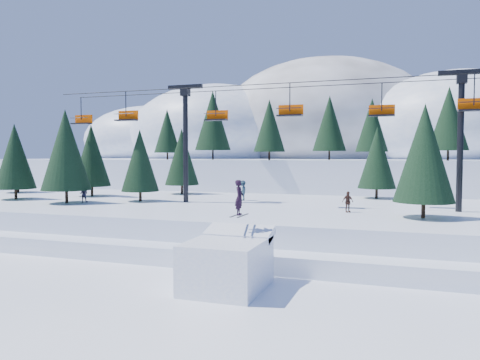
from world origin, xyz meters
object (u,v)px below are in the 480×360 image
(jump_kicker, at_px, (228,262))
(banner_far, at_px, (417,270))
(banner_near, at_px, (395,276))
(chairlift, at_px, (292,122))

(jump_kicker, xyz_separation_m, banner_far, (8.95, 4.69, -0.79))
(banner_far, bearing_deg, banner_near, -124.28)
(banner_near, xyz_separation_m, banner_far, (1.09, 1.60, 0.00))
(jump_kicker, relative_size, banner_near, 1.87)
(jump_kicker, bearing_deg, banner_far, 27.67)
(chairlift, xyz_separation_m, banner_near, (8.29, -12.88, -8.78))
(jump_kicker, bearing_deg, chairlift, 91.55)
(chairlift, bearing_deg, jump_kicker, -88.45)
(banner_far, bearing_deg, chairlift, 129.74)
(jump_kicker, relative_size, banner_far, 1.92)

